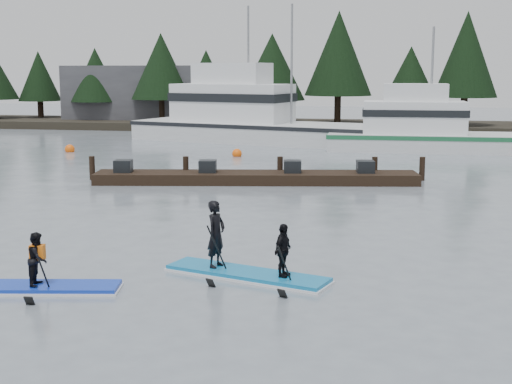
% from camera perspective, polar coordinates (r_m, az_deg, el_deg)
% --- Properties ---
extents(ground, '(160.00, 160.00, 0.00)m').
position_cam_1_polar(ground, '(15.27, -4.21, -7.81)').
color(ground, slate).
rests_on(ground, ground).
extents(far_shore, '(70.00, 8.00, 0.60)m').
position_cam_1_polar(far_shore, '(56.35, 6.81, 5.25)').
color(far_shore, '#2D281E').
rests_on(far_shore, ground).
extents(treeline, '(60.00, 4.00, 8.00)m').
position_cam_1_polar(treeline, '(56.38, 6.81, 4.95)').
color(treeline, black).
rests_on(treeline, ground).
extents(waterfront_building, '(18.00, 6.00, 5.00)m').
position_cam_1_polar(waterfront_building, '(60.76, -6.42, 7.65)').
color(waterfront_building, '#4C4C51').
rests_on(waterfront_building, ground).
extents(fishing_boat_large, '(17.76, 9.36, 9.72)m').
position_cam_1_polar(fishing_boat_large, '(46.93, -0.26, 4.97)').
color(fishing_boat_large, silver).
rests_on(fishing_boat_large, ground).
extents(fishing_boat_medium, '(12.90, 3.85, 7.87)m').
position_cam_1_polar(fishing_boat_medium, '(42.60, 14.05, 3.95)').
color(fishing_boat_medium, silver).
rests_on(fishing_boat_medium, ground).
extents(floating_dock, '(13.38, 3.96, 0.44)m').
position_cam_1_polar(floating_dock, '(29.43, 0.01, 1.16)').
color(floating_dock, black).
rests_on(floating_dock, ground).
extents(buoy_b, '(0.53, 0.53, 0.53)m').
position_cam_1_polar(buoy_b, '(38.70, -1.53, 2.87)').
color(buoy_b, '#FF5E0C').
rests_on(buoy_b, ground).
extents(buoy_a, '(0.55, 0.55, 0.55)m').
position_cam_1_polar(buoy_a, '(42.16, -14.67, 3.12)').
color(buoy_a, '#FF5E0C').
rests_on(buoy_a, ground).
extents(paddleboard_solo, '(3.45, 1.40, 1.76)m').
position_cam_1_polar(paddleboard_solo, '(15.78, -17.00, -6.31)').
color(paddleboard_solo, '#1335BA').
rests_on(paddleboard_solo, ground).
extents(paddleboard_duo, '(3.89, 2.00, 2.15)m').
position_cam_1_polar(paddleboard_duo, '(16.03, -0.88, -5.13)').
color(paddleboard_duo, '#1274AD').
rests_on(paddleboard_duo, ground).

